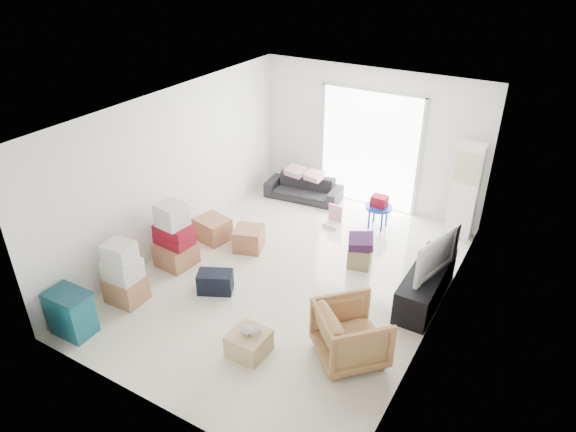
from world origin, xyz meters
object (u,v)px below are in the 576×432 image
(kids_table, at_px, (379,205))
(wood_crate, at_px, (249,343))
(ac_tower, at_px, (465,191))
(tv_console, at_px, (426,285))
(television, at_px, (429,266))
(ottoman, at_px, (360,256))
(sofa, at_px, (304,185))
(armchair, at_px, (351,331))
(storage_bins, at_px, (71,313))

(kids_table, bearing_deg, wood_crate, -93.07)
(ac_tower, height_order, tv_console, ac_tower)
(tv_console, height_order, television, television)
(television, height_order, ottoman, television)
(sofa, relative_size, kids_table, 2.46)
(ottoman, height_order, kids_table, kids_table)
(armchair, bearing_deg, ottoman, -25.88)
(tv_console, bearing_deg, television, 0.00)
(storage_bins, distance_m, wood_crate, 2.45)
(sofa, bearing_deg, armchair, -60.05)
(ac_tower, xyz_separation_m, sofa, (-3.11, -0.15, -0.57))
(ac_tower, distance_m, storage_bins, 6.55)
(ac_tower, xyz_separation_m, armchair, (-0.41, -3.81, -0.45))
(sofa, bearing_deg, tv_console, -38.88)
(ac_tower, bearing_deg, television, -88.67)
(storage_bins, height_order, wood_crate, storage_bins)
(tv_console, bearing_deg, storage_bins, -141.36)
(kids_table, xyz_separation_m, wood_crate, (-0.21, -3.93, -0.29))
(television, bearing_deg, ac_tower, 15.95)
(storage_bins, bearing_deg, television, 38.64)
(sofa, distance_m, kids_table, 1.78)
(ac_tower, bearing_deg, wood_crate, -109.65)
(kids_table, height_order, wood_crate, kids_table)
(television, relative_size, ottoman, 3.01)
(tv_console, bearing_deg, wood_crate, -125.86)
(storage_bins, height_order, ottoman, storage_bins)
(ac_tower, relative_size, sofa, 1.13)
(television, distance_m, ottoman, 1.30)
(ac_tower, distance_m, tv_console, 2.24)
(tv_console, height_order, sofa, sofa)
(storage_bins, bearing_deg, tv_console, 38.64)
(sofa, distance_m, storage_bins, 5.18)
(tv_console, xyz_separation_m, kids_table, (-1.41, 1.68, 0.18))
(sofa, relative_size, ottoman, 4.37)
(ottoman, distance_m, wood_crate, 2.61)
(ac_tower, bearing_deg, kids_table, -160.70)
(ac_tower, relative_size, ottoman, 4.95)
(armchair, distance_m, wood_crate, 1.33)
(tv_console, distance_m, sofa, 3.74)
(storage_bins, relative_size, wood_crate, 1.39)
(armchair, relative_size, wood_crate, 1.79)
(storage_bins, bearing_deg, armchair, 23.13)
(wood_crate, bearing_deg, sofa, 109.85)
(armchair, height_order, wood_crate, armchair)
(television, height_order, sofa, television)
(kids_table, distance_m, wood_crate, 3.94)
(ac_tower, xyz_separation_m, storage_bins, (-3.85, -5.28, -0.55))
(kids_table, bearing_deg, ac_tower, 19.30)
(armchair, bearing_deg, kids_table, -30.08)
(television, distance_m, armchair, 1.72)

